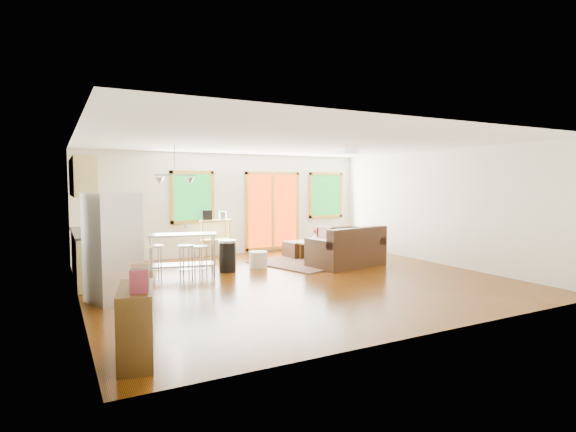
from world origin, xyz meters
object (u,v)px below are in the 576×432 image
ottoman (298,249)px  island (182,247)px  loveseat (347,251)px  coffee_table (321,244)px  refrigerator (113,247)px  kitchen_cart (214,225)px  armchair (336,238)px  rug (315,260)px

ottoman → island: (-3.13, -0.87, 0.38)m
loveseat → island: bearing=159.2°
loveseat → ottoman: (-0.39, 1.54, -0.15)m
coffee_table → refrigerator: 5.27m
ottoman → kitchen_cart: size_ratio=0.51×
refrigerator → loveseat: bearing=-11.8°
armchair → ottoman: (-1.15, -0.03, -0.22)m
rug → island: size_ratio=1.84×
kitchen_cart → ottoman: bearing=-30.2°
armchair → island: armchair is taller
kitchen_cart → coffee_table: bearing=-35.4°
armchair → island: bearing=16.9°
coffee_table → ottoman: size_ratio=1.97×
ottoman → armchair: bearing=1.7°
coffee_table → kitchen_cart: 2.71m
rug → ottoman: size_ratio=4.35×
armchair → kitchen_cart: size_ratio=0.71×
refrigerator → kitchen_cart: size_ratio=1.43×
loveseat → kitchen_cart: kitchen_cart is taller
loveseat → armchair: 1.75m
coffee_table → refrigerator: refrigerator is taller
armchair → ottoman: armchair is taller
ottoman → kitchen_cart: kitchen_cart is taller
coffee_table → ottoman: 0.62m
armchair → island: (-4.28, -0.90, 0.16)m
coffee_table → island: island is taller
armchair → coffee_table: bearing=38.1°
armchair → loveseat: bearing=69.1°
island → kitchen_cart: 2.34m
coffee_table → armchair: bearing=33.1°
kitchen_cart → refrigerator: bearing=-129.2°
loveseat → coffee_table: (-0.03, 1.06, 0.02)m
island → armchair: bearing=11.9°
coffee_table → island: (-3.48, -0.38, 0.21)m
rug → kitchen_cart: (-1.92, 1.70, 0.79)m
loveseat → coffee_table: bearing=81.9°
armchair → ottoman: 1.17m
refrigerator → kitchen_cart: 4.34m
loveseat → armchair: size_ratio=2.12×
refrigerator → island: refrigerator is taller
ottoman → kitchen_cart: 2.20m
loveseat → coffee_table: loveseat is taller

